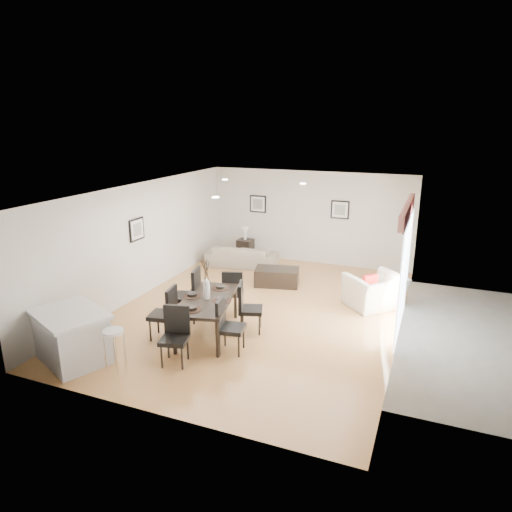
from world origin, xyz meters
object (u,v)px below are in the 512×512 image
at_px(dining_chair_head, 175,332).
at_px(dining_chair_foot, 233,289).
at_px(bar_stool, 113,336).
at_px(dining_chair_wfar, 191,292).
at_px(coffee_table, 277,277).
at_px(kitchen_island, 72,336).
at_px(armchair, 375,291).
at_px(dining_table, 207,302).
at_px(sofa, 242,256).
at_px(dining_chair_wnear, 167,310).
at_px(dining_chair_enear, 227,322).
at_px(dining_chair_efar, 246,305).
at_px(side_table, 245,249).

relative_size(dining_chair_head, dining_chair_foot, 1.03).
bearing_deg(bar_stool, dining_chair_wfar, 85.61).
bearing_deg(coffee_table, kitchen_island, -125.05).
relative_size(armchair, coffee_table, 1.06).
xyz_separation_m(armchair, dining_table, (-2.86, -2.64, 0.31)).
bearing_deg(kitchen_island, dining_chair_wfar, 88.61).
bearing_deg(armchair, dining_table, -2.10).
height_order(armchair, dining_table, dining_table).
bearing_deg(kitchen_island, sofa, 108.78).
xyz_separation_m(dining_chair_head, kitchen_island, (-1.69, -0.65, -0.10)).
relative_size(dining_chair_wnear, dining_chair_enear, 1.03).
xyz_separation_m(dining_chair_enear, dining_chair_efar, (0.00, 0.90, -0.00)).
xyz_separation_m(dining_chair_head, side_table, (-1.36, 6.26, -0.28)).
relative_size(dining_chair_efar, coffee_table, 0.93).
bearing_deg(dining_chair_foot, dining_chair_wnear, 48.26).
height_order(dining_chair_enear, bar_stool, dining_chair_enear).
relative_size(dining_table, coffee_table, 1.81).
xyz_separation_m(armchair, dining_chair_foot, (-2.83, -1.50, 0.17)).
distance_m(coffee_table, bar_stool, 5.12).
height_order(dining_chair_foot, coffee_table, dining_chair_foot).
xyz_separation_m(dining_table, dining_chair_efar, (0.65, 0.43, -0.12)).
bearing_deg(kitchen_island, dining_table, 70.23).
height_order(dining_chair_wfar, dining_chair_enear, dining_chair_wfar).
height_order(dining_chair_wfar, dining_chair_head, dining_chair_wfar).
relative_size(dining_chair_wnear, kitchen_island, 0.66).
distance_m(dining_chair_head, dining_chair_foot, 2.28).
relative_size(dining_chair_wnear, side_table, 1.83).
xyz_separation_m(side_table, kitchen_island, (-0.33, -6.91, 0.17)).
height_order(dining_chair_enear, dining_chair_efar, dining_chair_enear).
relative_size(sofa, armchair, 1.75).
bearing_deg(sofa, side_table, -83.39).
relative_size(dining_chair_enear, side_table, 1.77).
height_order(dining_chair_foot, bar_stool, dining_chair_foot).
bearing_deg(dining_chair_efar, side_table, 4.78).
height_order(dining_chair_enear, side_table, dining_chair_enear).
height_order(dining_chair_foot, side_table, dining_chair_foot).
height_order(dining_chair_wfar, side_table, dining_chair_wfar).
distance_m(dining_chair_foot, coffee_table, 2.10).
relative_size(armchair, dining_table, 0.58).
height_order(dining_chair_enear, dining_chair_head, dining_chair_enear).
relative_size(dining_chair_wnear, dining_chair_head, 1.04).
relative_size(dining_chair_enear, kitchen_island, 0.64).
relative_size(sofa, kitchen_island, 1.27).
relative_size(coffee_table, bar_stool, 1.47).
bearing_deg(bar_stool, armchair, 50.34).
distance_m(dining_table, dining_chair_wnear, 0.79).
relative_size(dining_chair_head, coffee_table, 0.92).
xyz_separation_m(dining_chair_wfar, dining_chair_efar, (1.28, -0.05, -0.07)).
distance_m(sofa, armchair, 4.35).
bearing_deg(dining_chair_wnear, coffee_table, 154.66).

